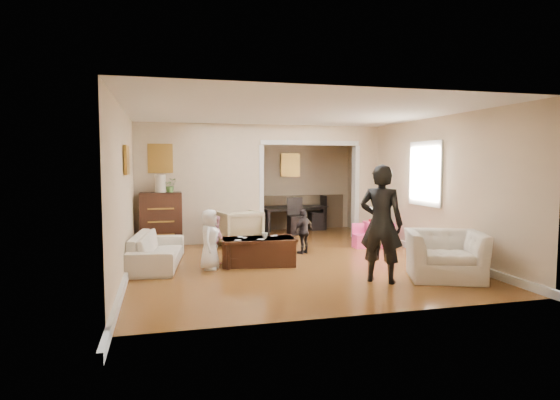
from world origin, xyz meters
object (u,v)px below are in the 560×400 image
object	(u,v)px
sofa	(157,250)
child_toddler	(304,232)
dresser	(161,220)
adult_person	(381,224)
coffee_cup	(265,235)
dining_table	(290,218)
cyan_cup	(375,221)
coffee_table	(259,251)
table_lamp	(160,184)
play_table	(378,234)
child_kneel_a	(210,239)
armchair_back	(239,228)
armchair_front	(445,255)
child_kneel_b	(216,239)

from	to	relation	value
sofa	child_toddler	distance (m)	2.79
dresser	adult_person	world-z (taller)	adult_person
coffee_cup	dining_table	bearing A→B (deg)	68.58
dresser	cyan_cup	xyz separation A→B (m)	(4.35, -0.96, -0.02)
adult_person	cyan_cup	bearing A→B (deg)	-75.15
dresser	coffee_table	distance (m)	2.63
dining_table	cyan_cup	bearing A→B (deg)	-81.55
dresser	table_lamp	bearing A→B (deg)	0.00
table_lamp	cyan_cup	world-z (taller)	table_lamp
adult_person	dresser	bearing A→B (deg)	-10.05
coffee_table	play_table	xyz separation A→B (m)	(2.82, 1.13, 0.02)
coffee_table	child_toddler	size ratio (longest dim) A/B	1.43
play_table	child_kneel_a	size ratio (longest dim) A/B	0.54
armchair_back	play_table	xyz separation A→B (m)	(2.85, -0.75, -0.12)
coffee_table	coffee_cup	world-z (taller)	coffee_cup
sofa	cyan_cup	xyz separation A→B (m)	(4.42, 0.76, 0.28)
armchair_back	coffee_table	distance (m)	1.88
child_kneel_a	coffee_cup	bearing A→B (deg)	-65.44
coffee_cup	child_kneel_a	size ratio (longest dim) A/B	0.10
sofa	armchair_front	size ratio (longest dim) A/B	1.72
cyan_cup	coffee_table	bearing A→B (deg)	-158.33
coffee_cup	child_kneel_b	xyz separation A→B (m)	(-0.80, 0.35, -0.09)
cyan_cup	child_kneel_b	world-z (taller)	child_kneel_b
sofa	adult_person	xyz separation A→B (m)	(3.20, -1.92, 0.59)
armchair_back	play_table	distance (m)	2.95
dining_table	adult_person	world-z (taller)	adult_person
armchair_front	child_kneel_b	xyz separation A→B (m)	(-3.26, 1.93, 0.07)
armchair_front	child_toddler	world-z (taller)	child_toddler
coffee_table	child_toddler	distance (m)	1.31
sofa	play_table	distance (m)	4.59
dining_table	play_table	bearing A→B (deg)	-79.36
child_kneel_b	play_table	bearing A→B (deg)	-88.17
coffee_table	child_toddler	world-z (taller)	child_toddler
dresser	adult_person	xyz separation A→B (m)	(3.14, -3.64, 0.29)
coffee_cup	cyan_cup	world-z (taller)	cyan_cup
dresser	cyan_cup	size ratio (longest dim) A/B	14.40
armchair_front	play_table	bearing A→B (deg)	106.12
dresser	play_table	world-z (taller)	dresser
adult_person	child_kneel_a	xyz separation A→B (m)	(-2.36, 1.45, -0.37)
armchair_front	armchair_back	bearing A→B (deg)	147.97
sofa	child_kneel_b	world-z (taller)	child_kneel_b
coffee_table	child_kneel_b	distance (m)	0.79
armchair_back	coffee_table	world-z (taller)	armchair_back
sofa	armchair_back	xyz separation A→B (m)	(1.67, 1.55, 0.10)
armchair_back	cyan_cup	world-z (taller)	armchair_back
play_table	armchair_front	bearing A→B (deg)	-95.43
coffee_table	sofa	bearing A→B (deg)	169.19
table_lamp	adult_person	world-z (taller)	adult_person
armchair_front	dresser	world-z (taller)	dresser
table_lamp	child_toddler	bearing A→B (deg)	-25.70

